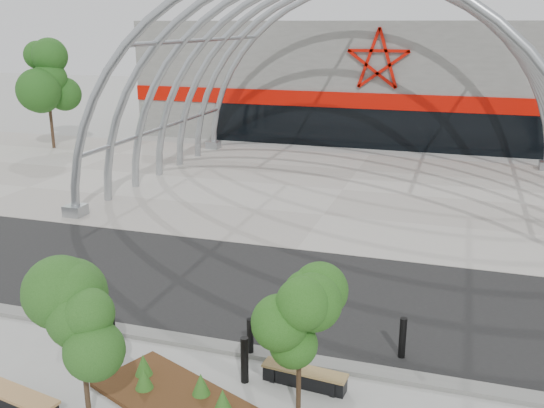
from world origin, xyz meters
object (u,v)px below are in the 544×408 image
object	(u,v)px
street_tree_0	(79,316)
bollard_2	(250,338)
bench_1	(304,377)
street_tree_1	(300,318)
bench_0	(13,401)

from	to	relation	value
street_tree_0	bollard_2	bearing A→B (deg)	56.61
street_tree_0	bench_1	size ratio (longest dim) A/B	1.70
bollard_2	street_tree_0	bearing A→B (deg)	-123.39
street_tree_1	street_tree_0	bearing A→B (deg)	-157.42
bench_0	bollard_2	xyz separation A→B (m)	(4.04, 3.59, 0.27)
bench_0	street_tree_1	bearing A→B (deg)	17.33
bench_0	bench_1	world-z (taller)	bench_0
bench_0	bollard_2	size ratio (longest dim) A/B	2.35
bench_1	bollard_2	bearing A→B (deg)	153.05
street_tree_1	bollard_2	size ratio (longest dim) A/B	3.01
street_tree_0	street_tree_1	size ratio (longest dim) A/B	1.11
street_tree_0	bollard_2	world-z (taller)	street_tree_0
bollard_2	bench_1	bearing A→B (deg)	-26.95
street_tree_1	bench_0	size ratio (longest dim) A/B	1.28
street_tree_0	bench_0	xyz separation A→B (m)	(-1.76, -0.14, -2.19)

